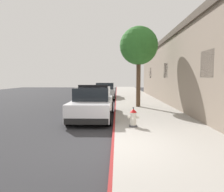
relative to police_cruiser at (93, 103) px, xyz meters
name	(u,v)px	position (x,y,z in m)	size (l,w,h in m)	color
ground_plane	(61,106)	(-3.03, 5.33, -0.84)	(32.93, 60.00, 0.20)	#2B2B2D
sidewalk_pavement	(140,104)	(2.97, 5.33, -0.67)	(3.67, 60.00, 0.14)	#9E9991
curb_painted_edge	(116,104)	(1.09, 5.33, -0.67)	(0.08, 60.00, 0.14)	maroon
storefront_building	(212,71)	(8.20, 5.26, 1.79)	(7.03, 25.98, 5.06)	gray
police_cruiser	(93,103)	(0.00, 0.00, 0.00)	(1.94, 4.84, 1.68)	white
parked_car_silver_ahead	(105,91)	(0.05, 10.35, 0.00)	(1.94, 4.84, 1.56)	#B2B5BA
fire_hydrant	(133,118)	(1.84, -2.47, -0.26)	(0.44, 0.40, 0.76)	#4C4C51
street_tree	(139,46)	(2.61, 3.40, 3.33)	(2.47, 2.47, 5.21)	brown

